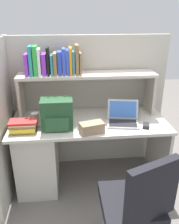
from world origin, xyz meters
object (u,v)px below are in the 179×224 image
paper_cup (35,118)px  office_chair (134,214)px  computer_mouse (146,125)px  tissue_box (92,128)px  backpack (57,114)px  laptop (123,118)px

paper_cup → office_chair: size_ratio=0.12×
paper_cup → office_chair: bearing=-49.9°
computer_mouse → paper_cup: paper_cup is taller
paper_cup → tissue_box: paper_cup is taller
computer_mouse → tissue_box: size_ratio=0.47×
backpack → paper_cup: bearing=150.2°
paper_cup → laptop: bearing=-5.8°
backpack → tissue_box: backpack is taller
laptop → paper_cup: 0.89m
laptop → office_chair: laptop is taller
paper_cup → tissue_box: bearing=-26.0°
laptop → office_chair: 0.94m
laptop → office_chair: bearing=-95.9°
backpack → computer_mouse: size_ratio=2.88×
backpack → tissue_box: bearing=-23.1°
laptop → paper_cup: laptop is taller
paper_cup → office_chair: 1.29m
computer_mouse → office_chair: bearing=-91.3°
backpack → laptop: bearing=3.6°
computer_mouse → tissue_box: (-0.54, -0.06, 0.03)m
computer_mouse → paper_cup: size_ratio=0.97×
backpack → tissue_box: size_ratio=1.36×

